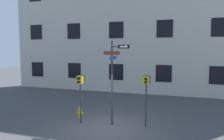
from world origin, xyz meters
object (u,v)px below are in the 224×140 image
street_sign_pole (113,75)px  fire_hydrant (80,112)px  pedestrian_signal_left (80,86)px  pedestrian_signal_right (146,88)px

street_sign_pole → fire_hydrant: 3.08m
street_sign_pole → pedestrian_signal_left: (-1.69, -0.20, -0.57)m
pedestrian_signal_left → fire_hydrant: bearing=118.5°
pedestrian_signal_left → fire_hydrant: (-0.41, 0.75, -1.61)m
street_sign_pole → pedestrian_signal_left: 1.80m
street_sign_pole → pedestrian_signal_left: bearing=-173.4°
pedestrian_signal_left → fire_hydrant: size_ratio=3.98×
street_sign_pole → pedestrian_signal_left: street_sign_pole is taller
pedestrian_signal_right → fire_hydrant: size_ratio=4.06×
pedestrian_signal_left → pedestrian_signal_right: bearing=6.1°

